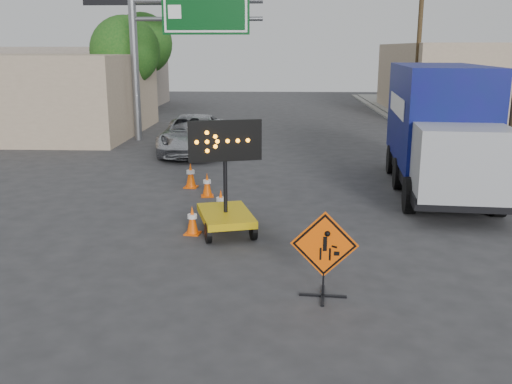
# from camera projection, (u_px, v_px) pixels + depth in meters

# --- Properties ---
(ground) EXTENTS (100.00, 100.00, 0.00)m
(ground) POSITION_uv_depth(u_px,v_px,m) (259.00, 304.00, 9.85)
(ground) COLOR #2D2D30
(ground) RESTS_ON ground
(curb_right) EXTENTS (0.40, 60.00, 0.12)m
(curb_right) POSITION_uv_depth(u_px,v_px,m) (442.00, 151.00, 24.07)
(curb_right) COLOR gray
(curb_right) RESTS_ON ground
(sidewalk_right) EXTENTS (4.00, 60.00, 0.15)m
(sidewalk_right) POSITION_uv_depth(u_px,v_px,m) (497.00, 152.00, 23.97)
(sidewalk_right) COLOR gray
(sidewalk_right) RESTS_ON ground
(storefront_left_near) EXTENTS (14.00, 10.00, 4.00)m
(storefront_left_near) POSITION_uv_depth(u_px,v_px,m) (2.00, 94.00, 29.31)
(storefront_left_near) COLOR tan
(storefront_left_near) RESTS_ON ground
(storefront_left_far) EXTENTS (12.00, 10.00, 4.40)m
(storefront_left_far) POSITION_uv_depth(u_px,v_px,m) (77.00, 77.00, 42.87)
(storefront_left_far) COLOR gray
(storefront_left_far) RESTS_ON ground
(building_right_far) EXTENTS (10.00, 14.00, 4.60)m
(building_right_far) POSITION_uv_depth(u_px,v_px,m) (471.00, 79.00, 37.82)
(building_right_far) COLOR tan
(building_right_far) RESTS_ON ground
(highway_gantry) EXTENTS (6.18, 0.38, 6.90)m
(highway_gantry) POSITION_uv_depth(u_px,v_px,m) (177.00, 31.00, 26.19)
(highway_gantry) COLOR slate
(highway_gantry) RESTS_ON ground
(utility_pole_far) EXTENTS (1.80, 0.26, 9.00)m
(utility_pole_far) POSITION_uv_depth(u_px,v_px,m) (419.00, 41.00, 31.63)
(utility_pole_far) COLOR #49381F
(utility_pole_far) RESTS_ON ground
(tree_left_near) EXTENTS (3.71, 3.71, 6.03)m
(tree_left_near) POSITION_uv_depth(u_px,v_px,m) (125.00, 51.00, 30.48)
(tree_left_near) COLOR #49381F
(tree_left_near) RESTS_ON ground
(tree_left_far) EXTENTS (4.10, 4.10, 6.66)m
(tree_left_far) POSITION_uv_depth(u_px,v_px,m) (142.00, 44.00, 38.16)
(tree_left_far) COLOR #49381F
(tree_left_far) RESTS_ON ground
(construction_sign) EXTENTS (1.19, 0.84, 1.57)m
(construction_sign) POSITION_uv_depth(u_px,v_px,m) (324.00, 252.00, 9.92)
(construction_sign) COLOR black
(construction_sign) RESTS_ON ground
(arrow_board) EXTENTS (1.67, 2.13, 2.70)m
(arrow_board) POSITION_uv_depth(u_px,v_px,m) (226.00, 208.00, 13.51)
(arrow_board) COLOR #C6A10B
(arrow_board) RESTS_ON ground
(pickup_truck) EXTENTS (2.91, 5.77, 1.56)m
(pickup_truck) POSITION_uv_depth(u_px,v_px,m) (194.00, 134.00, 23.91)
(pickup_truck) COLOR #AEB0B5
(pickup_truck) RESTS_ON ground
(box_truck) EXTENTS (3.13, 8.18, 3.80)m
(box_truck) POSITION_uv_depth(u_px,v_px,m) (439.00, 135.00, 17.33)
(box_truck) COLOR black
(box_truck) RESTS_ON ground
(cone_a) EXTENTS (0.40, 0.40, 0.69)m
(cone_a) POSITION_uv_depth(u_px,v_px,m) (192.00, 220.00, 13.47)
(cone_a) COLOR #FF5705
(cone_a) RESTS_ON ground
(cone_b) EXTENTS (0.44, 0.44, 0.73)m
(cone_b) POSITION_uv_depth(u_px,v_px,m) (221.00, 203.00, 14.89)
(cone_b) COLOR #FF5705
(cone_b) RESTS_ON ground
(cone_c) EXTENTS (0.42, 0.42, 0.72)m
(cone_c) POSITION_uv_depth(u_px,v_px,m) (207.00, 185.00, 16.91)
(cone_c) COLOR #FF5705
(cone_c) RESTS_ON ground
(cone_d) EXTENTS (0.44, 0.44, 0.79)m
(cone_d) POSITION_uv_depth(u_px,v_px,m) (191.00, 175.00, 17.99)
(cone_d) COLOR #FF5705
(cone_d) RESTS_ON ground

